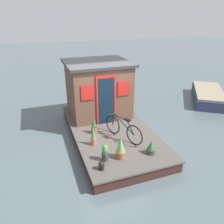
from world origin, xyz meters
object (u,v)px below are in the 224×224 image
(bicycle, at_px, (123,129))
(potted_plant_sage, at_px, (105,153))
(mooring_bollard, at_px, (101,165))
(dinghy_boat, at_px, (208,95))
(potted_plant_geranium, at_px, (151,148))
(potted_plant_ivy, at_px, (94,126))
(houseboat_cabin, at_px, (98,88))
(potted_plant_lavender, at_px, (121,148))
(potted_plant_fern, at_px, (93,136))

(bicycle, relative_size, potted_plant_sage, 2.98)
(mooring_bollard, height_order, dinghy_boat, mooring_bollard)
(potted_plant_geranium, distance_m, potted_plant_ivy, 2.09)
(bicycle, bearing_deg, houseboat_cabin, 3.96)
(houseboat_cabin, xyz_separation_m, dinghy_boat, (0.40, -5.92, -1.16))
(potted_plant_sage, distance_m, potted_plant_ivy, 1.57)
(houseboat_cabin, bearing_deg, potted_plant_sage, 166.61)
(potted_plant_sage, bearing_deg, houseboat_cabin, -13.39)
(potted_plant_sage, bearing_deg, potted_plant_geranium, -95.55)
(bicycle, relative_size, potted_plant_geranium, 3.66)
(houseboat_cabin, distance_m, bicycle, 2.32)
(potted_plant_lavender, xyz_separation_m, potted_plant_fern, (0.91, 0.52, -0.00))
(houseboat_cabin, distance_m, potted_plant_geranium, 3.41)
(potted_plant_sage, distance_m, dinghy_boat, 7.54)
(houseboat_cabin, xyz_separation_m, potted_plant_fern, (-2.25, 0.83, -0.74))
(potted_plant_lavender, height_order, mooring_bollard, potted_plant_lavender)
(houseboat_cabin, height_order, potted_plant_lavender, houseboat_cabin)
(bicycle, xyz_separation_m, dinghy_boat, (2.61, -5.76, -0.48))
(potted_plant_sage, relative_size, mooring_bollard, 2.13)
(potted_plant_ivy, distance_m, dinghy_boat, 6.83)
(potted_plant_ivy, distance_m, mooring_bollard, 1.93)
(potted_plant_ivy, distance_m, potted_plant_fern, 0.73)
(houseboat_cabin, distance_m, potted_plant_sage, 3.31)
(potted_plant_lavender, bearing_deg, potted_plant_fern, 29.99)
(potted_plant_geranium, relative_size, potted_plant_lavender, 0.63)
(potted_plant_ivy, height_order, mooring_bollard, potted_plant_ivy)
(houseboat_cabin, bearing_deg, potted_plant_lavender, 174.50)
(bicycle, relative_size, mooring_bollard, 6.34)
(bicycle, bearing_deg, mooring_bollard, 138.15)
(potted_plant_geranium, distance_m, potted_plant_sage, 1.34)
(potted_plant_fern, bearing_deg, potted_plant_sage, -174.40)
(potted_plant_lavender, relative_size, potted_plant_fern, 1.01)
(houseboat_cabin, relative_size, potted_plant_sage, 4.79)
(houseboat_cabin, xyz_separation_m, potted_plant_sage, (-3.12, 0.74, -0.81))
(potted_plant_geranium, xyz_separation_m, potted_plant_ivy, (1.70, 1.21, 0.07))
(potted_plant_geranium, xyz_separation_m, mooring_bollard, (-0.20, 1.55, -0.07))
(potted_plant_lavender, bearing_deg, dinghy_boat, -60.26)
(bicycle, distance_m, potted_plant_geranium, 1.14)
(bicycle, distance_m, potted_plant_ivy, 1.02)
(potted_plant_fern, relative_size, dinghy_boat, 0.19)
(houseboat_cabin, distance_m, potted_plant_fern, 2.51)
(potted_plant_fern, bearing_deg, bicycle, -88.14)
(houseboat_cabin, height_order, mooring_bollard, houseboat_cabin)
(potted_plant_geranium, relative_size, potted_plant_fern, 0.63)
(potted_plant_ivy, bearing_deg, bicycle, -130.75)
(potted_plant_geranium, bearing_deg, potted_plant_ivy, 35.50)
(potted_plant_lavender, bearing_deg, potted_plant_geranium, -95.96)
(potted_plant_fern, xyz_separation_m, dinghy_boat, (2.65, -6.74, -0.42))
(dinghy_boat, bearing_deg, potted_plant_geranium, 124.43)
(potted_plant_sage, height_order, mooring_bollard, potted_plant_sage)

